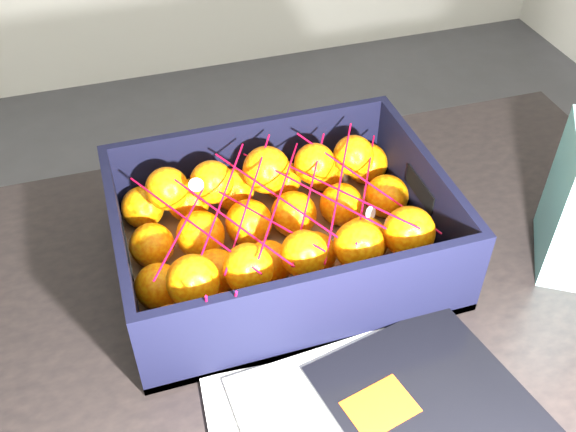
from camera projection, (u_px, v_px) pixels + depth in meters
name	position (u px, v px, depth m)	size (l,w,h in m)	color
table	(306.00, 368.00, 0.91)	(1.21, 0.81, 0.75)	black
produce_crate	(281.00, 239.00, 0.90)	(0.43, 0.32, 0.13)	olive
clementine_heap	(283.00, 231.00, 0.88)	(0.41, 0.30, 0.12)	orange
mesh_net	(277.00, 205.00, 0.84)	(0.36, 0.29, 0.09)	#B60627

